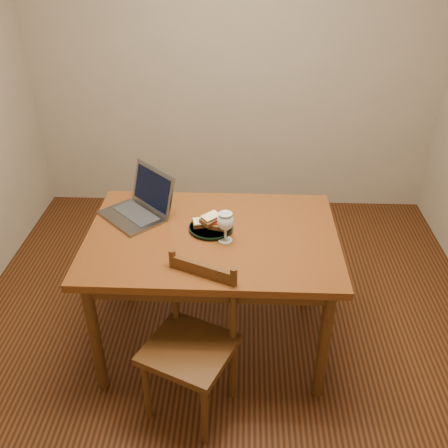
{
  "coord_description": "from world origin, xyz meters",
  "views": [
    {
      "loc": [
        0.08,
        -2.24,
        2.15
      ],
      "look_at": [
        -0.01,
        -0.08,
        0.8
      ],
      "focal_mm": 40.0,
      "sensor_mm": 36.0,
      "label": 1
    }
  ],
  "objects_px": {
    "table": "(212,248)",
    "laptop": "(142,203)",
    "chair": "(191,338)",
    "plate": "(211,228)",
    "milk_glass": "(225,227)"
  },
  "relations": [
    {
      "from": "table",
      "to": "plate",
      "type": "bearing_deg",
      "value": 101.01
    },
    {
      "from": "chair",
      "to": "plate",
      "type": "xyz_separation_m",
      "value": [
        0.07,
        0.5,
        0.3
      ]
    },
    {
      "from": "table",
      "to": "plate",
      "type": "distance_m",
      "value": 0.11
    },
    {
      "from": "milk_glass",
      "to": "table",
      "type": "bearing_deg",
      "value": 141.33
    },
    {
      "from": "milk_glass",
      "to": "laptop",
      "type": "xyz_separation_m",
      "value": [
        -0.47,
        0.25,
        -0.02
      ]
    },
    {
      "from": "table",
      "to": "plate",
      "type": "relative_size",
      "value": 5.57
    },
    {
      "from": "plate",
      "to": "milk_glass",
      "type": "relative_size",
      "value": 1.42
    },
    {
      "from": "table",
      "to": "laptop",
      "type": "distance_m",
      "value": 0.47
    },
    {
      "from": "table",
      "to": "chair",
      "type": "height_order",
      "value": "chair"
    },
    {
      "from": "laptop",
      "to": "chair",
      "type": "bearing_deg",
      "value": -18.55
    },
    {
      "from": "table",
      "to": "milk_glass",
      "type": "distance_m",
      "value": 0.19
    },
    {
      "from": "chair",
      "to": "laptop",
      "type": "xyz_separation_m",
      "value": [
        -0.32,
        0.66,
        0.35
      ]
    },
    {
      "from": "table",
      "to": "laptop",
      "type": "xyz_separation_m",
      "value": [
        -0.4,
        0.2,
        0.15
      ]
    },
    {
      "from": "table",
      "to": "milk_glass",
      "type": "relative_size",
      "value": 7.93
    },
    {
      "from": "plate",
      "to": "laptop",
      "type": "relative_size",
      "value": 0.51
    }
  ]
}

